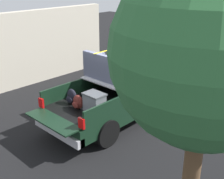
# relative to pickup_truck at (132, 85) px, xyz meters

# --- Properties ---
(ground_plane) EXTENTS (40.00, 40.00, 0.00)m
(ground_plane) POSITION_rel_pickup_truck_xyz_m (-0.37, 0.00, -0.97)
(ground_plane) COLOR black
(pickup_truck) EXTENTS (6.05, 2.06, 2.23)m
(pickup_truck) POSITION_rel_pickup_truck_xyz_m (0.00, 0.00, 0.00)
(pickup_truck) COLOR black
(pickup_truck) RESTS_ON ground_plane
(building_facade) EXTENTS (8.40, 0.36, 3.07)m
(building_facade) POSITION_rel_pickup_truck_xyz_m (-1.07, 5.00, 0.56)
(building_facade) COLOR beige
(building_facade) RESTS_ON ground_plane
(tree_background) EXTENTS (2.62, 2.62, 4.85)m
(tree_background) POSITION_rel_pickup_truck_xyz_m (-3.54, -4.16, 2.54)
(tree_background) COLOR brown
(tree_background) RESTS_ON ground_plane
(trash_can) EXTENTS (0.60, 0.60, 0.98)m
(trash_can) POSITION_rel_pickup_truck_xyz_m (2.90, 2.88, -0.48)
(trash_can) COLOR #2D2D33
(trash_can) RESTS_ON ground_plane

